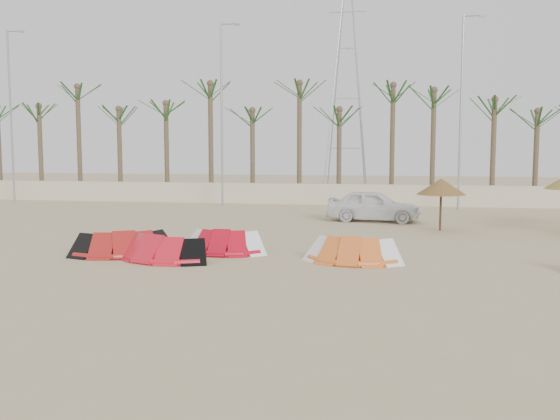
% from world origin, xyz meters
% --- Properties ---
extents(ground, '(120.00, 120.00, 0.00)m').
position_xyz_m(ground, '(0.00, 0.00, 0.00)').
color(ground, tan).
rests_on(ground, ground).
extents(boundary_wall, '(60.00, 0.30, 1.30)m').
position_xyz_m(boundary_wall, '(0.00, 22.00, 0.65)').
color(boundary_wall, beige).
rests_on(boundary_wall, ground).
extents(palm_line, '(52.00, 4.00, 7.70)m').
position_xyz_m(palm_line, '(0.67, 23.50, 6.44)').
color(palm_line, brown).
rests_on(palm_line, ground).
extents(lamp_a, '(1.25, 0.14, 11.00)m').
position_xyz_m(lamp_a, '(-19.96, 20.00, 5.77)').
color(lamp_a, '#A5A8AD').
rests_on(lamp_a, ground).
extents(lamp_b, '(1.25, 0.14, 11.00)m').
position_xyz_m(lamp_b, '(-5.96, 20.00, 5.77)').
color(lamp_b, '#A5A8AD').
rests_on(lamp_b, ground).
extents(lamp_c, '(1.25, 0.14, 11.00)m').
position_xyz_m(lamp_c, '(8.04, 20.00, 5.77)').
color(lamp_c, '#A5A8AD').
rests_on(lamp_c, ground).
extents(pylon, '(3.00, 3.00, 14.00)m').
position_xyz_m(pylon, '(1.00, 28.00, 0.00)').
color(pylon, '#A5A8AD').
rests_on(pylon, ground).
extents(kite_red_left, '(3.87, 2.80, 0.90)m').
position_xyz_m(kite_red_left, '(-4.84, 3.06, 0.42)').
color(kite_red_left, '#A71C18').
rests_on(kite_red_left, ground).
extents(kite_red_mid, '(3.88, 2.62, 0.90)m').
position_xyz_m(kite_red_mid, '(-3.29, 2.45, 0.42)').
color(kite_red_mid, red).
rests_on(kite_red_mid, ground).
extents(kite_red_right, '(2.98, 1.65, 0.90)m').
position_xyz_m(kite_red_right, '(-1.59, 3.91, 0.42)').
color(kite_red_right, red).
rests_on(kite_red_right, ground).
extents(kite_orange, '(3.23, 1.90, 0.90)m').
position_xyz_m(kite_orange, '(2.90, 3.02, 0.42)').
color(kite_orange, orange).
rests_on(kite_orange, ground).
extents(parasol_left, '(2.14, 2.14, 2.28)m').
position_xyz_m(parasol_left, '(6.28, 10.93, 1.93)').
color(parasol_left, '#4C331E').
rests_on(parasol_left, ground).
extents(car, '(4.69, 2.28, 1.54)m').
position_xyz_m(car, '(3.32, 13.79, 0.77)').
color(car, white).
rests_on(car, ground).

